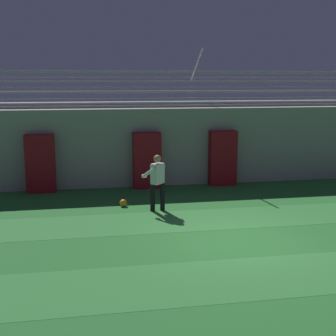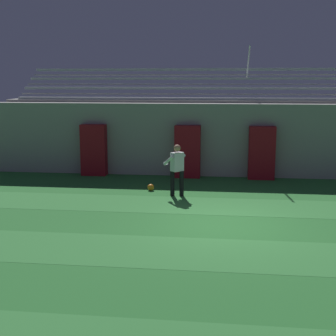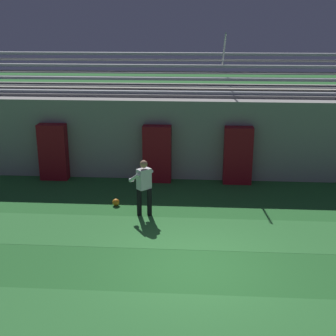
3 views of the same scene
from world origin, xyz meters
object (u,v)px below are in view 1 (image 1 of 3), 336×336
Objects in this scene: soccer_ball at (123,203)px; padding_pillar_gate_left at (147,160)px; padding_pillar_far_left at (40,164)px; goalkeeper at (157,179)px; padding_pillar_gate_right at (223,158)px.

padding_pillar_gate_left is at bearing 65.76° from soccer_ball.
goalkeeper is (3.56, -3.00, -0.04)m from padding_pillar_far_left.
padding_pillar_far_left reaches higher than goalkeeper.
padding_pillar_gate_left is 1.00× the size of padding_pillar_far_left.
soccer_ball is at bearing -42.06° from padding_pillar_far_left.
soccer_ball is (-3.85, -2.36, -0.89)m from padding_pillar_gate_right.
soccer_ball is (-0.95, 0.65, -0.84)m from goalkeeper.
padding_pillar_gate_left is 2.73m from soccer_ball.
padding_pillar_far_left reaches higher than soccer_ball.
goalkeeper is at bearing -134.01° from padding_pillar_gate_right.
padding_pillar_gate_right is 1.00× the size of padding_pillar_far_left.
padding_pillar_gate_right is 9.06× the size of soccer_ball.
padding_pillar_gate_right is at bearing 45.99° from goalkeeper.
padding_pillar_far_left is 9.06× the size of soccer_ball.
soccer_ball is at bearing -114.24° from padding_pillar_gate_left.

